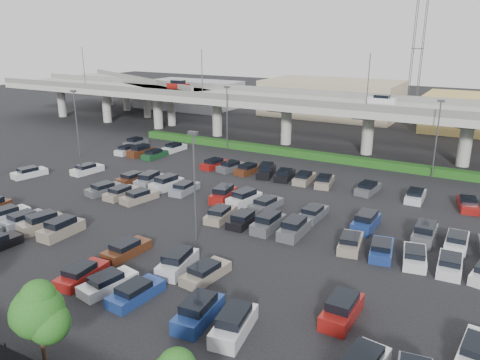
# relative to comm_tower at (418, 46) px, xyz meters

# --- Properties ---
(ground) EXTENTS (280.00, 280.00, 0.00)m
(ground) POSITION_rel_comm_tower_xyz_m (-4.00, -74.00, -15.61)
(ground) COLOR black
(overpass) EXTENTS (150.00, 13.00, 15.80)m
(overpass) POSITION_rel_comm_tower_xyz_m (-4.21, -41.97, -8.64)
(overpass) COLOR gray
(overpass) RESTS_ON ground
(on_ramp) EXTENTS (50.93, 30.13, 8.80)m
(on_ramp) POSITION_rel_comm_tower_xyz_m (-56.10, -30.95, -8.76)
(on_ramp) COLOR gray
(on_ramp) RESTS_ON ground
(hedge) EXTENTS (66.00, 1.60, 1.10)m
(hedge) POSITION_rel_comm_tower_xyz_m (-4.00, -49.00, -15.06)
(hedge) COLOR #1A3F12
(hedge) RESTS_ON ground
(tree_row) EXTENTS (65.07, 3.66, 5.94)m
(tree_row) POSITION_rel_comm_tower_xyz_m (-3.30, -100.53, -12.09)
(tree_row) COLOR #332316
(tree_row) RESTS_ON ground
(parked_cars) EXTENTS (62.93, 41.57, 1.67)m
(parked_cars) POSITION_rel_comm_tower_xyz_m (-5.63, -77.65, -15.00)
(parked_cars) COLOR silver
(parked_cars) RESTS_ON ground
(light_poles) EXTENTS (66.90, 48.38, 10.30)m
(light_poles) POSITION_rel_comm_tower_xyz_m (-8.12, -72.00, -9.37)
(light_poles) COLOR #48484D
(light_poles) RESTS_ON ground
(distant_buildings) EXTENTS (138.00, 24.00, 9.00)m
(distant_buildings) POSITION_rel_comm_tower_xyz_m (8.38, -12.19, -11.87)
(distant_buildings) COLOR gray
(distant_buildings) RESTS_ON ground
(comm_tower) EXTENTS (2.40, 2.40, 30.00)m
(comm_tower) POSITION_rel_comm_tower_xyz_m (0.00, 0.00, 0.00)
(comm_tower) COLOR #48484D
(comm_tower) RESTS_ON ground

